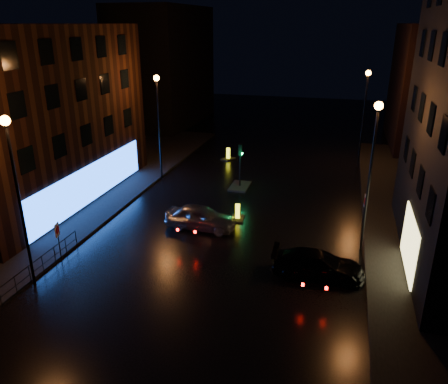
# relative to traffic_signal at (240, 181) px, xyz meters

# --- Properties ---
(ground) EXTENTS (120.00, 120.00, 0.00)m
(ground) POSITION_rel_traffic_signal_xyz_m (1.20, -14.00, -0.50)
(ground) COLOR black
(ground) RESTS_ON ground
(pavement_left) EXTENTS (12.00, 44.00, 0.15)m
(pavement_left) POSITION_rel_traffic_signal_xyz_m (-12.80, -6.00, -0.43)
(pavement_left) COLOR black
(pavement_left) RESTS_ON ground
(building_left) EXTENTS (10.00, 18.00, 12.00)m
(building_left) POSITION_rel_traffic_signal_xyz_m (-14.30, -6.00, 5.50)
(building_left) COLOR black
(building_left) RESTS_ON ground
(building_far_left) EXTENTS (8.00, 16.00, 14.00)m
(building_far_left) POSITION_rel_traffic_signal_xyz_m (-14.80, 21.00, 6.50)
(building_far_left) COLOR black
(building_far_left) RESTS_ON ground
(building_far_right) EXTENTS (8.00, 14.00, 12.00)m
(building_far_right) POSITION_rel_traffic_signal_xyz_m (16.20, 18.00, 5.50)
(building_far_right) COLOR black
(building_far_right) RESTS_ON ground
(street_lamp_lnear) EXTENTS (0.44, 0.44, 8.37)m
(street_lamp_lnear) POSITION_rel_traffic_signal_xyz_m (-6.60, -16.00, 5.06)
(street_lamp_lnear) COLOR black
(street_lamp_lnear) RESTS_ON ground
(street_lamp_lfar) EXTENTS (0.44, 0.44, 8.37)m
(street_lamp_lfar) POSITION_rel_traffic_signal_xyz_m (-6.60, -0.00, 5.06)
(street_lamp_lfar) COLOR black
(street_lamp_lfar) RESTS_ON ground
(street_lamp_rnear) EXTENTS (0.44, 0.44, 8.37)m
(street_lamp_rnear) POSITION_rel_traffic_signal_xyz_m (9.00, -8.00, 5.06)
(street_lamp_rnear) COLOR black
(street_lamp_rnear) RESTS_ON ground
(street_lamp_rfar) EXTENTS (0.44, 0.44, 8.37)m
(street_lamp_rfar) POSITION_rel_traffic_signal_xyz_m (9.00, 8.00, 5.06)
(street_lamp_rfar) COLOR black
(street_lamp_rfar) RESTS_ON ground
(traffic_signal) EXTENTS (1.40, 2.40, 3.45)m
(traffic_signal) POSITION_rel_traffic_signal_xyz_m (0.00, 0.00, 0.00)
(traffic_signal) COLOR black
(traffic_signal) RESTS_ON ground
(guard_railing) EXTENTS (0.05, 6.04, 1.00)m
(guard_railing) POSITION_rel_traffic_signal_xyz_m (-6.80, -15.00, 0.24)
(guard_railing) COLOR black
(guard_railing) RESTS_ON ground
(silver_hatchback) EXTENTS (4.44, 1.85, 1.50)m
(silver_hatchback) POSITION_rel_traffic_signal_xyz_m (-0.63, -7.84, 0.25)
(silver_hatchback) COLOR #A7AAAF
(silver_hatchback) RESTS_ON ground
(dark_sedan) EXTENTS (4.72, 2.09, 1.35)m
(dark_sedan) POSITION_rel_traffic_signal_xyz_m (6.81, -11.58, 0.17)
(dark_sedan) COLOR black
(dark_sedan) RESTS_ON ground
(bollard_near) EXTENTS (0.97, 1.32, 1.07)m
(bollard_near) POSITION_rel_traffic_signal_xyz_m (1.27, -5.95, -0.27)
(bollard_near) COLOR black
(bollard_near) RESTS_ON ground
(bollard_far) EXTENTS (1.28, 1.50, 1.12)m
(bollard_far) POSITION_rel_traffic_signal_xyz_m (-2.79, 6.94, -0.26)
(bollard_far) COLOR black
(bollard_far) RESTS_ON ground
(road_sign_left) EXTENTS (0.19, 0.52, 2.19)m
(road_sign_left) POSITION_rel_traffic_signal_xyz_m (-6.70, -13.64, 1.14)
(road_sign_left) COLOR black
(road_sign_left) RESTS_ON ground
(road_sign_right) EXTENTS (0.14, 0.59, 2.44)m
(road_sign_right) POSITION_rel_traffic_signal_xyz_m (9.10, -5.76, 1.33)
(road_sign_right) COLOR black
(road_sign_right) RESTS_ON ground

